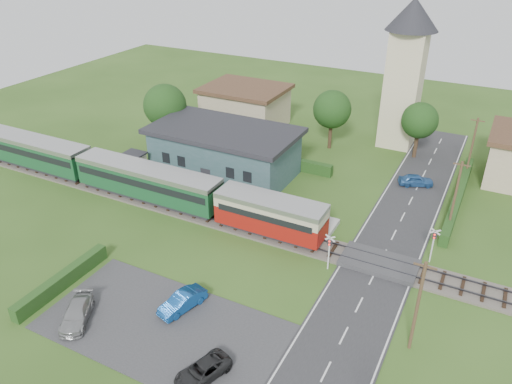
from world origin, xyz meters
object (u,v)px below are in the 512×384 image
at_px(car_park_dark, 203,371).
at_px(pedestrian_near, 251,195).
at_px(crossing_signal_near, 329,247).
at_px(car_park_silver, 77,313).
at_px(church_tower, 406,64).
at_px(station_building, 225,151).
at_px(crossing_signal_far, 434,240).
at_px(pedestrian_far, 152,172).
at_px(car_on_road, 416,180).
at_px(house_west, 245,106).
at_px(car_park_blue, 183,301).
at_px(equipment_hut, 134,164).
at_px(train, 123,175).

distance_m(car_park_dark, pedestrian_near, 21.26).
bearing_deg(crossing_signal_near, car_park_silver, -134.52).
relative_size(church_tower, car_park_dark, 4.68).
bearing_deg(pedestrian_near, station_building, -28.35).
bearing_deg(crossing_signal_far, pedestrian_far, 177.95).
bearing_deg(car_on_road, house_west, 50.03).
bearing_deg(house_west, crossing_signal_near, -49.89).
bearing_deg(house_west, station_building, -70.35).
xyz_separation_m(church_tower, car_park_dark, (-1.63, -42.42, -9.62)).
relative_size(car_park_blue, pedestrian_far, 2.54).
bearing_deg(equipment_hut, crossing_signal_far, -1.46).
distance_m(crossing_signal_far, car_on_road, 13.89).
height_order(train, car_on_road, train).
bearing_deg(church_tower, house_west, -171.47).
bearing_deg(pedestrian_far, crossing_signal_far, -96.35).
height_order(station_building, crossing_signal_far, station_building).
relative_size(car_park_blue, car_park_dark, 1.02).
relative_size(crossing_signal_far, car_on_road, 0.90).
relative_size(station_building, crossing_signal_far, 4.88).
bearing_deg(house_west, train, -94.39).
relative_size(house_west, pedestrian_near, 5.68).
xyz_separation_m(car_park_blue, pedestrian_far, (-14.48, 15.26, 0.49)).
bearing_deg(car_park_dark, train, 160.12).
bearing_deg(car_park_silver, crossing_signal_far, 12.68).
distance_m(crossing_signal_near, pedestrian_near, 11.84).
bearing_deg(crossing_signal_far, pedestrian_near, 176.10).
distance_m(house_west, car_park_dark, 43.55).
height_order(crossing_signal_far, pedestrian_far, crossing_signal_far).
relative_size(church_tower, crossing_signal_far, 5.37).
bearing_deg(car_park_blue, pedestrian_near, 114.23).
distance_m(equipment_hut, car_park_blue, 22.47).
bearing_deg(crossing_signal_near, train, 174.07).
distance_m(car_on_road, pedestrian_far, 28.25).
height_order(equipment_hut, house_west, house_west).
bearing_deg(crossing_signal_near, car_park_blue, -129.36).
xyz_separation_m(train, house_west, (1.77, 23.00, 0.61)).
bearing_deg(crossing_signal_far, car_park_blue, -136.40).
bearing_deg(church_tower, car_park_dark, -92.20).
bearing_deg(pedestrian_near, equipment_hut, 14.25).
distance_m(crossing_signal_near, pedestrian_far, 22.97).
height_order(equipment_hut, car_park_blue, equipment_hut).
bearing_deg(train, house_west, 85.61).
height_order(equipment_hut, car_park_dark, equipment_hut).
relative_size(house_west, pedestrian_far, 7.15).
xyz_separation_m(house_west, crossing_signal_far, (28.60, -20.61, -0.65)).
bearing_deg(crossing_signal_near, station_building, 145.19).
height_order(equipment_hut, church_tower, church_tower).
bearing_deg(house_west, pedestrian_far, -92.33).
relative_size(equipment_hut, car_park_silver, 0.61).
distance_m(house_west, pedestrian_far, 19.63).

